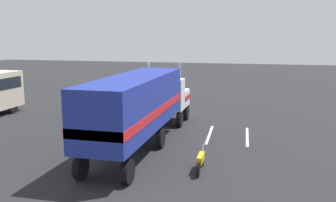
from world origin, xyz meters
name	(u,v)px	position (x,y,z in m)	size (l,w,h in m)	color
ground_plane	(166,123)	(0.00, 0.00, 0.00)	(120.00, 120.00, 0.00)	#232326
lane_stripe_near	(209,134)	(-2.50, -3.50, 0.01)	(4.40, 0.16, 0.01)	silver
lane_stripe_mid	(247,136)	(-2.39, -5.87, 0.01)	(4.40, 0.16, 0.01)	silver
semi_truck	(142,103)	(-5.82, -0.08, 2.52)	(14.19, 2.94, 4.50)	silver
person_bystander	(112,119)	(-3.55, 2.73, 0.89)	(0.38, 0.48, 1.63)	black
motorcycle	(201,161)	(-8.90, -3.93, 0.48)	(2.11, 0.26, 1.12)	black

